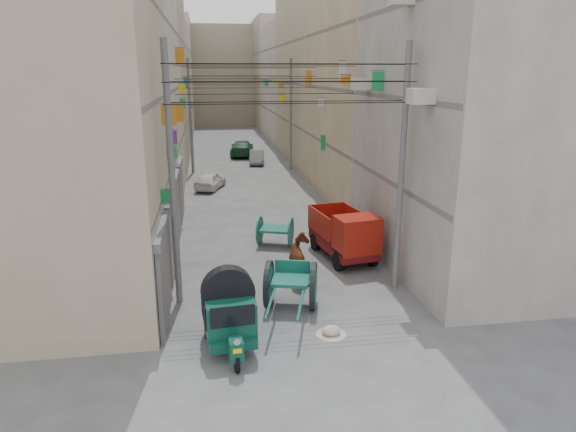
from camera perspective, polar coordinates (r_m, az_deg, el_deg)
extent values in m
plane|color=#4C4C4F|center=(12.06, 5.19, -20.32)|extent=(140.00, 140.00, 0.00)
cube|color=tan|center=(18.27, -27.08, 12.25)|extent=(8.00, 10.00, 13.00)
cube|color=#67615B|center=(17.92, -13.89, 2.77)|extent=(0.25, 9.80, 0.18)
cube|color=#67615B|center=(17.51, -14.54, 12.37)|extent=(0.25, 9.80, 0.18)
cube|color=#67615B|center=(17.62, -15.26, 22.14)|extent=(0.25, 9.80, 0.18)
cube|color=beige|center=(28.96, -20.39, 12.67)|extent=(8.00, 12.00, 12.00)
cube|color=#67615B|center=(28.73, -12.19, 7.65)|extent=(0.25, 11.76, 0.18)
cube|color=#67615B|center=(28.48, -12.55, 13.63)|extent=(0.25, 11.76, 0.18)
cube|color=#67615B|center=(28.54, -12.93, 19.65)|extent=(0.25, 11.76, 0.18)
cube|color=tan|center=(41.78, -17.12, 15.00)|extent=(8.00, 14.00, 14.00)
cube|color=#67615B|center=(41.63, -11.32, 10.13)|extent=(0.25, 13.72, 0.18)
cube|color=#67615B|center=(41.46, -11.55, 14.25)|extent=(0.25, 13.72, 0.18)
cube|color=#67615B|center=(41.50, -11.79, 18.39)|extent=(0.25, 13.72, 0.18)
cube|color=#ADA9A2|center=(55.70, -15.09, 14.05)|extent=(8.00, 14.00, 11.80)
cube|color=#67615B|center=(55.58, -10.83, 11.51)|extent=(0.25, 13.72, 0.18)
cube|color=#67615B|center=(55.45, -10.99, 14.59)|extent=(0.25, 13.72, 0.18)
cube|color=#67615B|center=(55.48, -11.16, 17.69)|extent=(0.25, 13.72, 0.18)
cube|color=tan|center=(68.64, -14.05, 15.06)|extent=(8.00, 12.00, 13.50)
cube|color=#67615B|center=(68.55, -10.55, 12.28)|extent=(0.25, 11.76, 0.18)
cube|color=#67615B|center=(68.44, -10.68, 14.79)|extent=(0.25, 11.76, 0.18)
cube|color=#67615B|center=(68.47, -10.81, 17.29)|extent=(0.25, 11.76, 0.18)
cube|color=#ADA9A2|center=(20.36, 22.75, 12.93)|extent=(8.00, 10.00, 13.00)
cube|color=#67615B|center=(19.05, 11.66, 3.66)|extent=(0.25, 9.80, 0.18)
cube|color=#67615B|center=(18.66, 12.18, 12.70)|extent=(0.25, 9.80, 0.18)
cube|color=#67615B|center=(18.76, 12.75, 21.87)|extent=(0.25, 9.80, 0.18)
cube|color=tan|center=(30.33, 11.65, 13.41)|extent=(8.00, 12.00, 12.00)
cube|color=#67615B|center=(29.44, 4.18, 8.15)|extent=(0.25, 11.76, 0.18)
cube|color=#67615B|center=(29.20, 4.30, 13.99)|extent=(0.25, 11.76, 0.18)
cube|color=#67615B|center=(29.26, 4.43, 19.88)|extent=(0.25, 11.76, 0.18)
cube|color=tan|center=(42.74, 5.47, 15.60)|extent=(8.00, 14.00, 14.00)
cube|color=#67615B|center=(42.13, 0.13, 10.49)|extent=(0.25, 13.72, 0.18)
cube|color=#67615B|center=(41.96, 0.13, 14.57)|extent=(0.25, 13.72, 0.18)
cube|color=#67615B|center=(42.00, 0.14, 18.67)|extent=(0.25, 13.72, 0.18)
cube|color=beige|center=(56.42, 1.83, 14.58)|extent=(8.00, 14.00, 11.80)
cube|color=#67615B|center=(55.95, -2.19, 11.79)|extent=(0.25, 13.72, 0.18)
cube|color=#67615B|center=(55.82, -2.22, 14.87)|extent=(0.25, 13.72, 0.18)
cube|color=#67615B|center=(55.86, -2.26, 17.94)|extent=(0.25, 13.72, 0.18)
cube|color=tan|center=(69.22, -0.25, 15.51)|extent=(8.00, 12.00, 13.50)
cube|color=#67615B|center=(68.85, -3.52, 12.53)|extent=(0.25, 11.76, 0.18)
cube|color=#67615B|center=(68.75, -3.56, 15.02)|extent=(0.25, 11.76, 0.18)
cube|color=#67615B|center=(68.77, -3.60, 17.52)|extent=(0.25, 11.76, 0.18)
cube|color=tan|center=(75.46, -7.33, 15.22)|extent=(22.00, 10.00, 13.00)
cube|color=#515156|center=(15.42, -13.59, -6.76)|extent=(0.12, 3.00, 2.60)
cube|color=#5E5E61|center=(14.93, -13.87, -1.60)|extent=(0.18, 3.20, 0.25)
cube|color=#515156|center=(18.89, -12.79, -2.49)|extent=(0.12, 3.00, 2.60)
cube|color=#5E5E61|center=(18.49, -13.00, 1.79)|extent=(0.18, 3.20, 0.25)
cube|color=#515156|center=(22.43, -12.24, 0.45)|extent=(0.12, 3.00, 2.60)
cube|color=#5E5E61|center=(22.09, -12.41, 4.08)|extent=(0.18, 3.20, 0.25)
cube|color=#515156|center=(26.11, -11.83, 2.63)|extent=(0.12, 3.00, 2.60)
cube|color=#5E5E61|center=(25.82, -11.97, 5.76)|extent=(0.18, 3.20, 0.25)
cube|color=#C77717|center=(44.17, -0.76, 14.35)|extent=(0.38, 0.08, 0.41)
cube|color=#0D9291|center=(51.16, -10.69, 11.64)|extent=(0.27, 0.08, 0.71)
cube|color=#1B9448|center=(16.33, -13.15, 2.12)|extent=(0.44, 0.08, 0.42)
cube|color=#C77717|center=(25.32, -12.01, 11.10)|extent=(0.45, 0.08, 0.84)
cube|color=#1B9448|center=(54.67, -2.42, 14.55)|extent=(0.41, 0.08, 0.59)
cube|color=#1B9448|center=(19.44, -12.77, 6.96)|extent=(0.38, 0.08, 0.44)
cube|color=yellow|center=(43.48, -0.65, 12.84)|extent=(0.43, 0.08, 0.72)
cube|color=yellow|center=(49.46, -1.62, 14.81)|extent=(0.28, 0.08, 0.44)
cube|color=#C77717|center=(29.46, -11.91, 16.95)|extent=(0.48, 0.08, 0.84)
cube|color=silver|center=(47.63, -10.77, 11.40)|extent=(0.31, 0.08, 0.44)
cube|color=silver|center=(29.19, 3.68, 12.46)|extent=(0.35, 0.08, 0.45)
cube|color=#C77717|center=(32.70, 2.30, 15.00)|extent=(0.34, 0.08, 0.79)
cube|color=#76227E|center=(21.64, -12.60, 8.52)|extent=(0.28, 0.08, 0.52)
cube|color=#0D9291|center=(39.07, -11.30, 14.28)|extent=(0.28, 0.08, 0.74)
cube|color=#1B9448|center=(28.91, 3.91, 8.06)|extent=(0.26, 0.08, 0.80)
cube|color=#76227E|center=(19.84, 10.02, 14.39)|extent=(0.34, 0.08, 0.55)
cube|color=#C77717|center=(18.07, -13.12, 10.88)|extent=(0.47, 0.08, 0.67)
cube|color=yellow|center=(30.61, -11.71, 13.69)|extent=(0.40, 0.08, 0.47)
cube|color=#1B9448|center=(31.17, -11.65, 12.07)|extent=(0.32, 0.08, 0.55)
cube|color=#C77717|center=(24.00, 6.42, 14.82)|extent=(0.47, 0.08, 0.35)
cube|color=silver|center=(24.83, 6.10, 15.66)|extent=(0.32, 0.08, 0.89)
cube|color=#1B9448|center=(19.74, 9.96, 14.50)|extent=(0.44, 0.08, 0.69)
cube|color=#76227E|center=(16.03, -14.17, 0.49)|extent=(0.10, 3.20, 0.80)
cube|color=blue|center=(24.81, -12.47, 5.92)|extent=(0.10, 3.20, 0.80)
cube|color=#1B9448|center=(36.68, -11.47, 9.08)|extent=(0.10, 3.20, 0.80)
cube|color=#B0173F|center=(48.62, -10.95, 10.68)|extent=(0.10, 3.20, 0.80)
cube|color=silver|center=(17.26, 13.73, 1.61)|extent=(0.10, 3.20, 0.80)
cube|color=silver|center=(25.62, 6.07, 6.51)|extent=(0.10, 3.20, 0.80)
cube|color=#C77717|center=(37.24, 1.27, 9.48)|extent=(0.10, 3.20, 0.80)
cube|color=#0D9291|center=(49.04, -1.26, 11.00)|extent=(0.10, 3.20, 0.80)
cube|color=beige|center=(15.70, 14.55, 12.76)|extent=(0.70, 0.55, 0.45)
cube|color=beige|center=(21.34, 8.09, 14.31)|extent=(0.70, 0.55, 0.45)
cylinder|color=#5E5E61|center=(15.76, -12.75, 4.08)|extent=(0.20, 0.20, 8.00)
cylinder|color=#5E5E61|center=(16.88, 12.51, 4.85)|extent=(0.20, 0.20, 8.00)
cylinder|color=#5E5E61|center=(37.56, -10.79, 10.80)|extent=(0.20, 0.20, 8.00)
cylinder|color=#5E5E61|center=(38.04, 0.32, 11.13)|extent=(0.20, 0.20, 8.00)
cylinder|color=black|center=(15.16, 0.63, 12.40)|extent=(7.40, 0.02, 0.02)
cylinder|color=black|center=(15.13, 0.64, 14.67)|extent=(7.40, 0.02, 0.02)
cylinder|color=black|center=(15.13, 0.65, 16.56)|extent=(7.40, 0.02, 0.02)
cylinder|color=black|center=(16.14, 0.03, 12.61)|extent=(7.40, 0.02, 0.02)
cylinder|color=black|center=(16.12, 0.03, 14.74)|extent=(7.40, 0.02, 0.02)
cylinder|color=black|center=(16.12, 0.03, 16.52)|extent=(7.40, 0.02, 0.02)
cylinder|color=black|center=(21.59, -2.32, 13.40)|extent=(7.40, 0.02, 0.02)
cylinder|color=black|center=(21.57, -2.34, 15.00)|extent=(7.40, 0.02, 0.02)
cylinder|color=black|center=(21.57, -2.36, 16.32)|extent=(7.40, 0.02, 0.02)
cylinder|color=black|center=(29.54, -4.20, 14.02)|extent=(7.40, 0.02, 0.02)
cylinder|color=black|center=(29.53, -4.23, 15.18)|extent=(7.40, 0.02, 0.02)
cylinder|color=black|center=(29.53, -4.25, 16.15)|extent=(7.40, 0.02, 0.02)
cylinder|color=black|center=(37.51, -5.29, 14.36)|extent=(7.40, 0.02, 0.02)
cylinder|color=black|center=(37.51, -5.31, 15.28)|extent=(7.40, 0.02, 0.02)
cylinder|color=black|center=(37.50, -5.33, 16.04)|extent=(7.40, 0.02, 0.02)
cylinder|color=black|center=(13.05, -5.72, -15.83)|extent=(0.17, 0.55, 0.54)
cylinder|color=black|center=(14.59, -8.97, -12.30)|extent=(0.17, 0.55, 0.54)
cylinder|color=black|center=(14.70, -4.74, -11.92)|extent=(0.17, 0.55, 0.54)
cube|color=#0B4132|center=(14.04, -6.55, -12.51)|extent=(1.38, 1.95, 0.27)
cube|color=#0B4132|center=(12.93, -5.80, -14.55)|extent=(0.38, 0.47, 0.53)
cylinder|color=silver|center=(12.57, -5.68, -13.71)|extent=(0.18, 0.06, 0.17)
cube|color=yellow|center=(12.68, -5.64, -14.71)|extent=(0.22, 0.05, 0.12)
cube|color=#0B4132|center=(13.83, -6.65, -10.40)|extent=(1.41, 1.76, 0.92)
cube|color=black|center=(12.97, -6.16, -11.05)|extent=(1.12, 0.16, 0.53)
cube|color=black|center=(13.73, -9.35, -10.26)|extent=(0.15, 1.16, 0.63)
cube|color=black|center=(13.87, -4.00, -9.80)|extent=(0.15, 1.16, 0.63)
cube|color=silver|center=(13.29, -6.05, -13.90)|extent=(1.21, 0.16, 0.06)
cylinder|color=black|center=(16.03, -2.15, -7.56)|extent=(0.54, 1.48, 1.49)
cylinder|color=#155C4F|center=(16.03, -2.15, -7.56)|extent=(0.48, 1.17, 1.16)
cylinder|color=#5E5E61|center=(16.03, -2.15, -7.56)|extent=(0.28, 0.25, 0.19)
cylinder|color=black|center=(15.91, 2.83, -7.76)|extent=(0.54, 1.48, 1.49)
cylinder|color=#155C4F|center=(15.91, 2.83, -7.76)|extent=(0.48, 1.17, 1.16)
cylinder|color=#5E5E61|center=(15.91, 2.83, -7.76)|extent=(0.28, 0.25, 0.19)
cylinder|color=#5E5E61|center=(15.96, 0.33, -7.67)|extent=(1.41, 0.46, 0.09)
cube|color=#155C4F|center=(15.88, 0.33, -7.03)|extent=(1.38, 1.42, 0.11)
cube|color=#155C4F|center=(16.28, 0.52, -5.55)|extent=(1.10, 0.37, 0.37)
cylinder|color=#155C4F|center=(14.76, -1.86, -9.26)|extent=(0.71, 2.38, 0.07)
cylinder|color=#155C4F|center=(14.67, 1.48, -9.41)|extent=(0.71, 2.38, 0.07)
cylinder|color=black|center=(19.04, 5.60, -5.03)|extent=(0.30, 0.73, 0.71)
cylinder|color=black|center=(21.08, 3.05, -2.88)|extent=(0.30, 0.73, 0.71)
cylinder|color=black|center=(19.61, 9.34, -4.54)|extent=(0.30, 0.73, 0.71)
cylinder|color=black|center=(21.60, 6.50, -2.50)|extent=(0.30, 0.73, 0.71)
cube|color=#5A0C0E|center=(20.24, 6.10, -3.06)|extent=(2.09, 3.73, 0.37)
cube|color=maroon|center=(18.95, 7.67, -2.05)|extent=(1.71, 1.35, 1.34)
cube|color=black|center=(18.49, 8.36, -2.19)|extent=(1.38, 0.28, 0.59)
cube|color=#5A0C0E|center=(20.66, 5.46, -1.80)|extent=(1.96, 2.58, 0.13)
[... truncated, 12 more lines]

